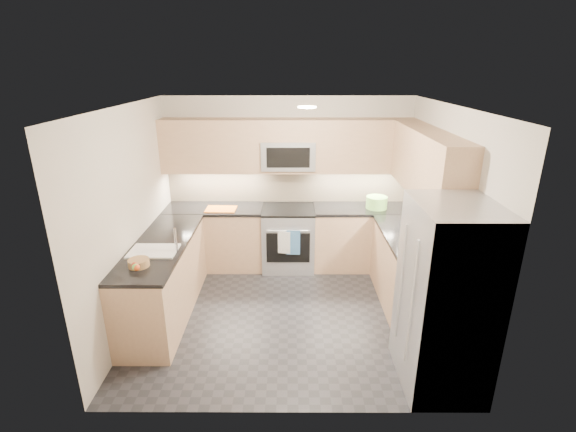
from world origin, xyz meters
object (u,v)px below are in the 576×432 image
object	(u,v)px
microwave	(288,155)
fruit_basket	(139,263)
refrigerator	(446,298)
utensil_bowl	(377,202)
cutting_board	(221,209)
gas_range	(288,239)

from	to	relation	value
microwave	fruit_basket	xyz separation A→B (m)	(-1.54, -2.01, -0.72)
refrigerator	utensil_bowl	bearing A→B (deg)	93.90
refrigerator	cutting_board	xyz separation A→B (m)	(-2.42, 2.35, 0.05)
microwave	cutting_board	bearing A→B (deg)	-168.28
utensil_bowl	fruit_basket	world-z (taller)	utensil_bowl
gas_range	refrigerator	distance (m)	2.86
microwave	fruit_basket	world-z (taller)	microwave
microwave	utensil_bowl	size ratio (longest dim) A/B	2.50
utensil_bowl	gas_range	bearing A→B (deg)	179.90
utensil_bowl	fruit_basket	xyz separation A→B (m)	(-2.83, -1.88, -0.05)
microwave	gas_range	bearing A→B (deg)	-90.00
fruit_basket	microwave	bearing A→B (deg)	52.45
gas_range	fruit_basket	distance (m)	2.49
microwave	refrigerator	size ratio (longest dim) A/B	0.42
refrigerator	gas_range	bearing A→B (deg)	120.88
gas_range	utensil_bowl	size ratio (longest dim) A/B	2.99
utensil_bowl	cutting_board	size ratio (longest dim) A/B	0.70
refrigerator	fruit_basket	distance (m)	3.04
refrigerator	cutting_board	bearing A→B (deg)	135.87
refrigerator	utensil_bowl	world-z (taller)	refrigerator
gas_range	utensil_bowl	world-z (taller)	utensil_bowl
utensil_bowl	microwave	bearing A→B (deg)	174.34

